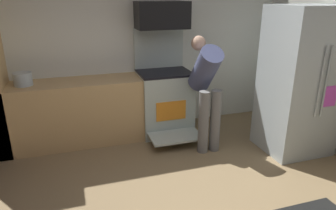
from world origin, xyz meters
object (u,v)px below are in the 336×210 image
(microwave, at_px, (162,15))
(person_cook, at_px, (206,85))
(stock_pot, at_px, (23,79))
(refrigerator, at_px, (300,82))
(oven_range, at_px, (164,100))

(microwave, distance_m, person_cook, 1.19)
(stock_pot, bearing_deg, person_cook, -16.31)
(microwave, distance_m, refrigerator, 2.06)
(oven_range, relative_size, person_cook, 1.04)
(oven_range, bearing_deg, person_cook, -60.03)
(person_cook, relative_size, stock_pot, 6.41)
(oven_range, xyz_separation_m, stock_pot, (-1.91, 0.01, 0.47))
(person_cook, bearing_deg, refrigerator, -20.54)
(oven_range, bearing_deg, refrigerator, -35.60)
(microwave, xyz_separation_m, stock_pot, (-1.91, -0.08, -0.75))
(refrigerator, bearing_deg, oven_range, 144.40)
(microwave, height_order, stock_pot, microwave)
(microwave, bearing_deg, oven_range, -90.00)
(microwave, xyz_separation_m, person_cook, (0.38, -0.75, -0.85))
(refrigerator, xyz_separation_m, stock_pot, (-3.41, 1.09, 0.03))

